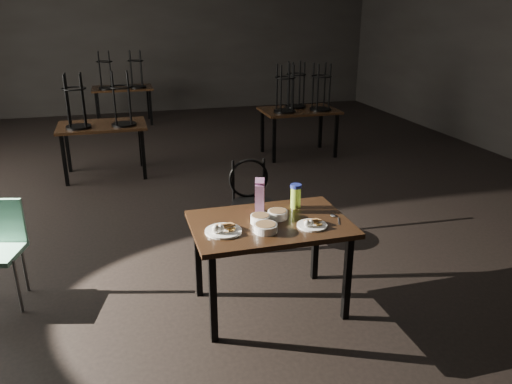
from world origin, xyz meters
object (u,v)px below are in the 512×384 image
object	(u,v)px
juice_carton	(260,196)
bentwood_chair	(251,197)
main_table	(270,231)
water_bottle	(296,196)

from	to	relation	value
juice_carton	bentwood_chair	world-z (taller)	juice_carton
juice_carton	bentwood_chair	size ratio (longest dim) A/B	0.33
main_table	bentwood_chair	distance (m)	1.14
water_bottle	bentwood_chair	bearing A→B (deg)	98.16
main_table	juice_carton	size ratio (longest dim) A/B	4.14
juice_carton	main_table	bearing A→B (deg)	-83.82
juice_carton	water_bottle	bearing A→B (deg)	1.28
main_table	bentwood_chair	world-z (taller)	bentwood_chair
water_bottle	bentwood_chair	world-z (taller)	water_bottle
juice_carton	bentwood_chair	xyz separation A→B (m)	(0.18, 0.91, -0.36)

